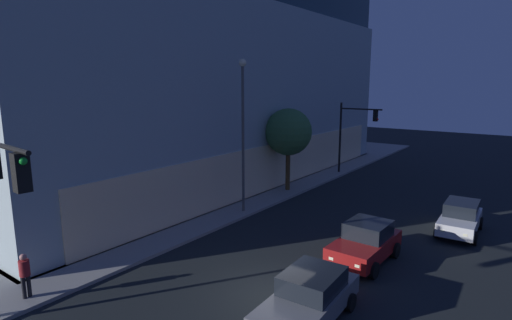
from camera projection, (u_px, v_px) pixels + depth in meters
The scene contains 9 objects.
ground_plane at pixel (270, 295), 15.08m from camera, with size 120.00×120.00×0.00m, color black.
modern_building at pixel (142, 78), 37.35m from camera, with size 36.75×30.23×16.60m.
traffic_light_far_corner at pixel (353, 128), 34.10m from camera, with size 0.32×3.63×6.02m.
street_lamp_sidewalk at pixel (243, 119), 23.53m from camera, with size 0.44×0.44×8.99m.
sidewalk_tree at pixel (288, 132), 28.74m from camera, with size 3.35×3.35×5.90m.
pedestrian_waiting at pixel (25, 272), 14.44m from camera, with size 0.36×0.36×1.67m.
car_grey at pixel (309, 297), 13.35m from camera, with size 4.64×2.28×1.62m.
car_red at pixel (365, 242), 17.83m from camera, with size 4.17×2.23×1.76m.
car_white at pixel (460, 217), 21.24m from camera, with size 4.23×2.07×1.64m.
Camera 1 is at (-11.54, -7.73, 7.75)m, focal length 28.39 mm.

